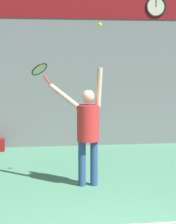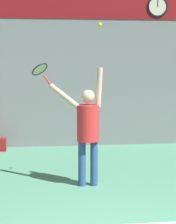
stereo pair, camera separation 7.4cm
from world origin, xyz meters
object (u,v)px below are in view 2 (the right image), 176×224
at_px(tennis_player, 87,126).
at_px(tennis_racket, 40,70).
at_px(tennis_ball, 100,25).
at_px(scoreboard_clock, 158,6).

height_order(tennis_player, tennis_racket, tennis_racket).
bearing_deg(tennis_ball, tennis_racket, 150.23).
distance_m(scoreboard_clock, tennis_player, 4.73).
relative_size(scoreboard_clock, tennis_player, 0.26).
bearing_deg(tennis_racket, tennis_ball, -29.77).
bearing_deg(tennis_player, tennis_racket, 146.65).
bearing_deg(tennis_ball, tennis_player, 166.93).
height_order(scoreboard_clock, tennis_ball, scoreboard_clock).
distance_m(tennis_player, tennis_ball, 1.72).
bearing_deg(tennis_ball, scoreboard_clock, 60.03).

